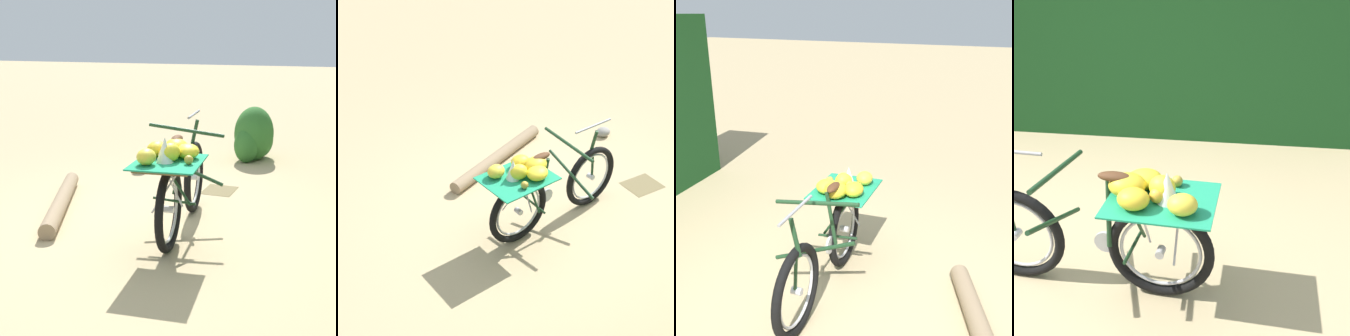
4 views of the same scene
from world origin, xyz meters
TOP-DOWN VIEW (x-y plane):
  - ground_plane at (0.00, 0.00)m, footprint 60.00×60.00m
  - bicycle at (0.24, 0.02)m, footprint 1.80×0.76m
  - fallen_log at (0.03, -1.38)m, footprint 1.68×0.91m
  - shrub_cluster at (-2.93, 0.00)m, footprint 0.83×0.57m
  - path_stone at (-1.62, -1.25)m, footprint 0.21×0.18m
  - leaf_litter_patch at (-1.23, -0.02)m, footprint 0.44×0.36m

SIDE VIEW (x-z plane):
  - ground_plane at x=0.00m, z-range 0.00..0.00m
  - leaf_litter_patch at x=-1.23m, z-range 0.00..0.01m
  - path_stone at x=-1.62m, z-range 0.00..0.13m
  - fallen_log at x=0.03m, z-range 0.00..0.16m
  - shrub_cluster at x=-2.93m, z-range -0.05..0.74m
  - bicycle at x=0.24m, z-range 0.00..1.03m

